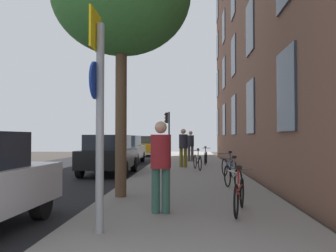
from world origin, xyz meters
name	(u,v)px	position (x,y,z in m)	size (l,w,h in m)	color
ground_plane	(114,170)	(-2.40, 15.00, 0.00)	(41.80, 41.80, 0.00)	#332D28
road_asphalt	(70,170)	(-4.50, 15.00, 0.01)	(7.00, 38.00, 0.01)	black
sidewalk	(189,169)	(1.10, 15.00, 0.06)	(4.20, 38.00, 0.12)	gray
sign_post	(98,105)	(-0.30, 3.39, 2.03)	(0.16, 0.60, 3.32)	gray
traffic_light	(168,126)	(-0.49, 25.82, 2.42)	(0.43, 0.24, 3.35)	black
bicycle_0	(239,194)	(2.00, 4.99, 0.47)	(0.55, 1.63, 0.89)	black
bicycle_1	(233,176)	(2.24, 7.99, 0.48)	(0.45, 1.63, 0.92)	black
bicycle_2	(229,167)	(2.48, 10.99, 0.48)	(0.50, 1.57, 0.93)	black
bicycle_3	(197,161)	(1.46, 13.99, 0.48)	(0.47, 1.70, 0.93)	black
bicycle_4	(206,157)	(1.97, 16.99, 0.49)	(0.42, 1.73, 0.95)	black
pedestrian_0	(161,161)	(0.53, 4.85, 1.10)	(0.41, 0.41, 1.72)	#33594C
pedestrian_1	(183,145)	(0.83, 15.29, 1.16)	(0.56, 0.56, 1.82)	olive
pedestrian_2	(191,144)	(1.20, 19.66, 1.14)	(0.56, 0.56, 1.79)	#4C4742
car_1	(109,154)	(-2.20, 12.84, 0.84)	(1.91, 3.97, 1.62)	black
car_2	(126,149)	(-2.53, 19.04, 0.84)	(1.77, 4.33, 1.62)	#B7B7BC
car_3	(150,146)	(-2.03, 27.48, 0.84)	(1.93, 4.30, 1.62)	orange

